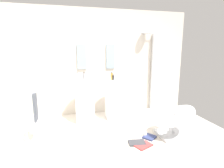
% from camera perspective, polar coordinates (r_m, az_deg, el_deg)
% --- Properties ---
extents(ground_plane, '(4.80, 3.60, 0.04)m').
position_cam_1_polar(ground_plane, '(3.28, -0.30, -18.91)').
color(ground_plane, silver).
extents(rear_partition, '(4.80, 0.10, 2.60)m').
position_cam_1_polar(rear_partition, '(4.47, -5.24, 6.96)').
color(rear_partition, beige).
rests_on(rear_partition, ground_plane).
extents(pedestal_sink_left, '(0.47, 0.47, 1.05)m').
position_cam_1_polar(pedestal_sink_left, '(4.04, -8.99, -4.94)').
color(pedestal_sink_left, white).
rests_on(pedestal_sink_left, ground_plane).
extents(pedestal_sink_right, '(0.47, 0.47, 1.05)m').
position_cam_1_polar(pedestal_sink_right, '(4.15, 0.99, -4.35)').
color(pedestal_sink_right, white).
rests_on(pedestal_sink_right, ground_plane).
extents(vanity_mirror_left, '(0.22, 0.03, 0.60)m').
position_cam_1_polar(vanity_mirror_left, '(4.35, -9.89, 8.72)').
color(vanity_mirror_left, '#8C9EA8').
extents(vanity_mirror_right, '(0.22, 0.03, 0.60)m').
position_cam_1_polar(vanity_mirror_right, '(4.46, -0.50, 8.94)').
color(vanity_mirror_right, '#8C9EA8').
extents(shower_column, '(0.49, 0.24, 2.05)m').
position_cam_1_polar(shower_column, '(4.84, 13.35, 4.41)').
color(shower_column, '#B7BABF').
rests_on(shower_column, ground_plane).
extents(lounge_chair, '(1.10, 1.10, 0.65)m').
position_cam_1_polar(lounge_chair, '(3.53, 19.44, -10.60)').
color(lounge_chair, '#B7BABF').
rests_on(lounge_chair, ground_plane).
extents(towel_rack, '(0.37, 0.22, 0.95)m').
position_cam_1_polar(towel_rack, '(3.33, -24.14, -7.17)').
color(towel_rack, '#B7BABF').
rests_on(towel_rack, ground_plane).
extents(area_rug, '(0.94, 0.84, 0.01)m').
position_cam_1_polar(area_rug, '(3.38, 9.43, -17.58)').
color(area_rug, beige).
rests_on(area_rug, ground_plane).
extents(magazine_red, '(0.34, 0.29, 0.02)m').
position_cam_1_polar(magazine_red, '(3.19, 10.27, -19.10)').
color(magazine_red, '#B73838').
rests_on(magazine_red, area_rug).
extents(magazine_charcoal, '(0.32, 0.24, 0.02)m').
position_cam_1_polar(magazine_charcoal, '(3.25, 8.11, -18.40)').
color(magazine_charcoal, '#38383D').
rests_on(magazine_charcoal, area_rug).
extents(magazine_navy, '(0.29, 0.29, 0.03)m').
position_cam_1_polar(magazine_navy, '(3.47, 12.10, -16.53)').
color(magazine_navy, navy).
rests_on(magazine_navy, area_rug).
extents(coffee_mug, '(0.09, 0.09, 0.08)m').
position_cam_1_polar(coffee_mug, '(3.50, 10.51, -15.72)').
color(coffee_mug, white).
rests_on(coffee_mug, area_rug).
extents(soap_bottle_grey, '(0.05, 0.05, 0.20)m').
position_cam_1_polar(soap_bottle_grey, '(3.80, -9.06, 2.23)').
color(soap_bottle_grey, '#99999E').
rests_on(soap_bottle_grey, pedestal_sink_left).
extents(soap_bottle_amber, '(0.05, 0.05, 0.17)m').
position_cam_1_polar(soap_bottle_amber, '(3.93, -0.06, 2.49)').
color(soap_bottle_amber, '#C68C38').
rests_on(soap_bottle_amber, pedestal_sink_right).
extents(soap_bottle_clear, '(0.04, 0.04, 0.18)m').
position_cam_1_polar(soap_bottle_clear, '(3.96, -11.27, 2.35)').
color(soap_bottle_clear, silver).
rests_on(soap_bottle_clear, pedestal_sink_left).
extents(soap_bottle_black, '(0.05, 0.05, 0.12)m').
position_cam_1_polar(soap_bottle_black, '(3.93, 0.34, 2.12)').
color(soap_bottle_black, black).
rests_on(soap_bottle_black, pedestal_sink_right).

